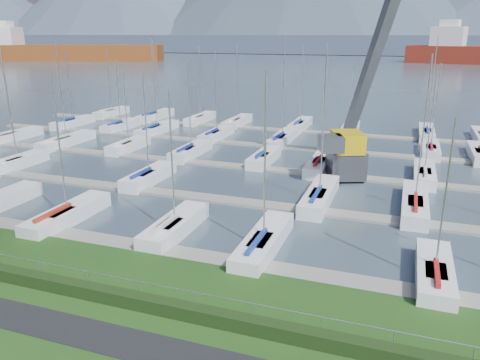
% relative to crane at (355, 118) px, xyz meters
% --- Properties ---
extents(path, '(160.00, 2.00, 0.04)m').
position_rel_crane_xyz_m(path, '(-6.17, -29.78, -5.32)').
color(path, black).
rests_on(path, grass).
extents(water, '(800.00, 540.00, 0.20)m').
position_rel_crane_xyz_m(water, '(-6.17, 233.22, -5.73)').
color(water, '#3B4B57').
extents(hedge, '(80.00, 0.70, 0.70)m').
position_rel_crane_xyz_m(hedge, '(-6.17, -27.18, -4.98)').
color(hedge, black).
rests_on(hedge, grass).
extents(fence, '(80.00, 0.04, 0.04)m').
position_rel_crane_xyz_m(fence, '(-6.17, -26.78, -4.13)').
color(fence, '#979BA0').
rests_on(fence, grass).
extents(foothill, '(900.00, 80.00, 12.00)m').
position_rel_crane_xyz_m(foothill, '(-6.17, 303.22, 0.67)').
color(foothill, '#465167').
rests_on(foothill, water).
extents(docks, '(90.00, 41.60, 0.25)m').
position_rel_crane_xyz_m(docks, '(-6.17, -0.78, -5.55)').
color(docks, gray).
rests_on(docks, water).
extents(crane, '(7.72, 12.92, 22.35)m').
position_rel_crane_xyz_m(crane, '(0.00, 0.00, 0.00)').
color(crane, '#515258').
rests_on(crane, water).
extents(cargo_ship_west, '(93.65, 46.81, 21.50)m').
position_rel_crane_xyz_m(cargo_ship_west, '(-163.81, 156.94, -1.72)').
color(cargo_ship_west, brown).
rests_on(cargo_ship_west, water).
extents(sailboat_fleet, '(75.60, 50.42, 13.16)m').
position_rel_crane_xyz_m(sailboat_fleet, '(-9.18, 2.58, 0.11)').
color(sailboat_fleet, silver).
rests_on(sailboat_fleet, water).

